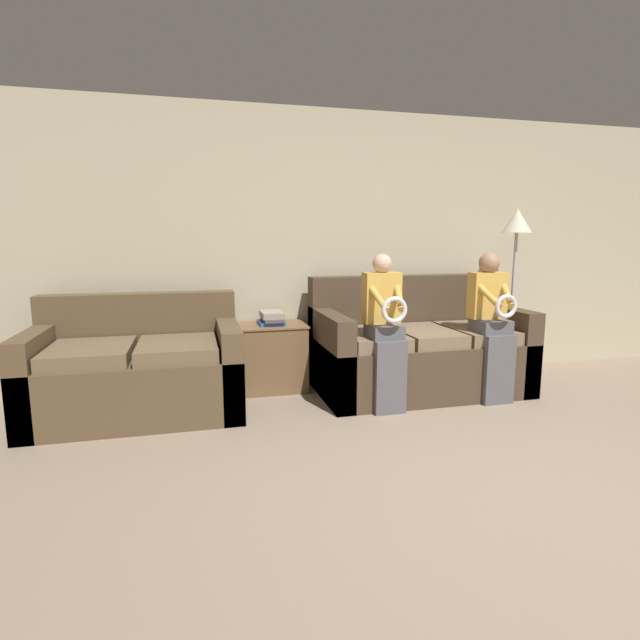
{
  "coord_description": "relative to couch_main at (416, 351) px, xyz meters",
  "views": [
    {
      "loc": [
        -1.76,
        -1.87,
        1.37
      ],
      "look_at": [
        -0.86,
        1.66,
        0.77
      ],
      "focal_mm": 28.0,
      "sensor_mm": 36.0,
      "label": 1
    }
  ],
  "objects": [
    {
      "name": "ground_plane",
      "position": [
        -0.19,
        -2.2,
        -0.36
      ],
      "size": [
        14.0,
        14.0,
        0.0
      ],
      "primitive_type": "plane",
      "color": "gray"
    },
    {
      "name": "wall_back",
      "position": [
        -0.19,
        0.59,
        0.92
      ],
      "size": [
        7.91,
        0.06,
        2.55
      ],
      "color": "#BCB293",
      "rests_on": "ground_plane"
    },
    {
      "name": "couch_main",
      "position": [
        0.0,
        0.0,
        0.0
      ],
      "size": [
        1.82,
        0.99,
        1.02
      ],
      "color": "#473828",
      "rests_on": "ground_plane"
    },
    {
      "name": "couch_side",
      "position": [
        -2.4,
        -0.04,
        -0.02
      ],
      "size": [
        1.57,
        0.95,
        0.92
      ],
      "color": "brown",
      "rests_on": "ground_plane"
    },
    {
      "name": "child_left_seated",
      "position": [
        -0.48,
        -0.43,
        0.33
      ],
      "size": [
        0.3,
        0.37,
        1.25
      ],
      "color": "#56565B",
      "rests_on": "ground_plane"
    },
    {
      "name": "child_right_seated",
      "position": [
        0.48,
        -0.42,
        0.33
      ],
      "size": [
        0.32,
        0.38,
        1.25
      ],
      "color": "#56565B",
      "rests_on": "ground_plane"
    },
    {
      "name": "side_shelf",
      "position": [
        -1.27,
        0.31,
        -0.04
      ],
      "size": [
        0.59,
        0.45,
        0.61
      ],
      "color": "brown",
      "rests_on": "ground_plane"
    },
    {
      "name": "book_stack",
      "position": [
        -1.28,
        0.3,
        0.31
      ],
      "size": [
        0.23,
        0.31,
        0.12
      ],
      "color": "#33569E",
      "rests_on": "side_shelf"
    },
    {
      "name": "floor_lamp",
      "position": [
        1.13,
        0.23,
        1.01
      ],
      "size": [
        0.28,
        0.28,
        1.65
      ],
      "color": "#2D2B28",
      "rests_on": "ground_plane"
    }
  ]
}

